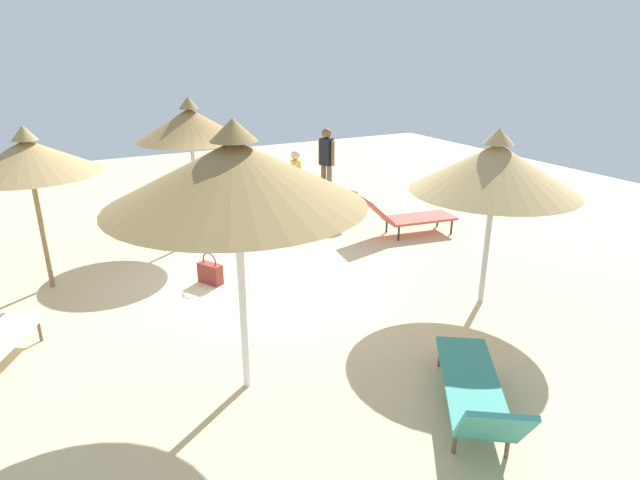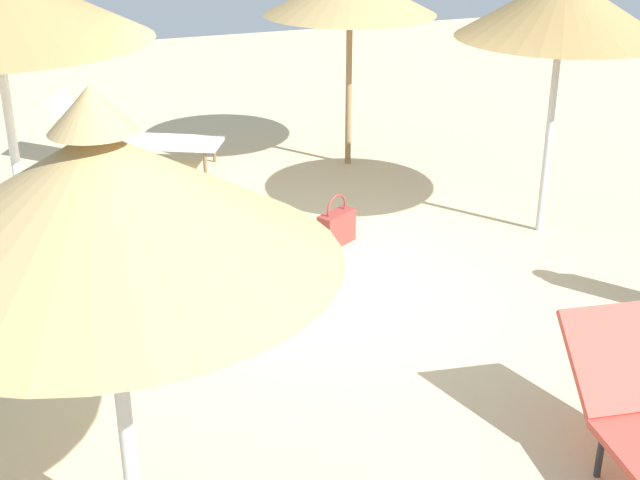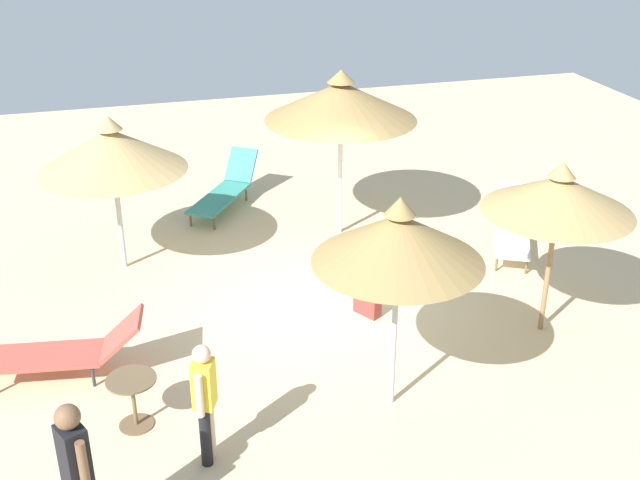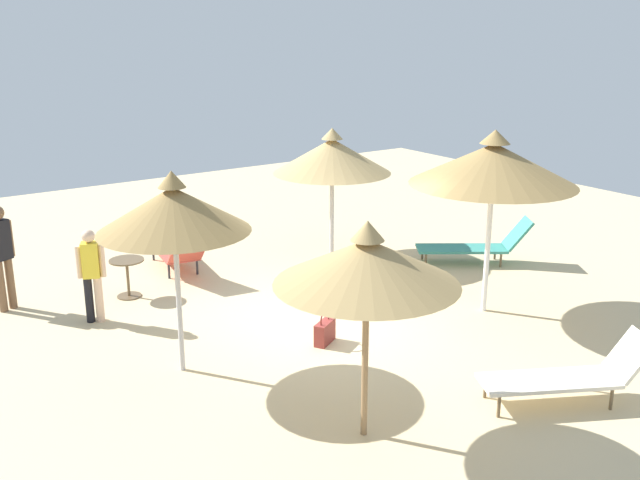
# 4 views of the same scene
# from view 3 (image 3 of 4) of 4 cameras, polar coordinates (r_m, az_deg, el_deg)

# --- Properties ---
(ground) EXTENTS (24.00, 24.00, 0.10)m
(ground) POSITION_cam_3_polar(r_m,az_deg,el_deg) (12.12, -0.42, -4.89)
(ground) COLOR beige
(parasol_umbrella_far_right) EXTENTS (2.64, 2.64, 3.00)m
(parasol_umbrella_far_right) POSITION_cam_3_polar(r_m,az_deg,el_deg) (13.58, 1.52, 10.05)
(parasol_umbrella_far_right) COLOR white
(parasol_umbrella_far_right) RESTS_ON ground
(parasol_umbrella_center) EXTENTS (2.00, 2.00, 2.78)m
(parasol_umbrella_center) POSITION_cam_3_polar(r_m,az_deg,el_deg) (8.93, 5.72, 0.12)
(parasol_umbrella_center) COLOR #B2B2B7
(parasol_umbrella_center) RESTS_ON ground
(parasol_umbrella_front) EXTENTS (2.06, 2.06, 2.57)m
(parasol_umbrella_front) POSITION_cam_3_polar(r_m,az_deg,el_deg) (11.02, 16.94, 3.19)
(parasol_umbrella_front) COLOR olive
(parasol_umbrella_front) RESTS_ON ground
(parasol_umbrella_near_left) EXTENTS (2.35, 2.35, 2.61)m
(parasol_umbrella_near_left) POSITION_cam_3_polar(r_m,az_deg,el_deg) (12.81, -14.89, 6.34)
(parasol_umbrella_near_left) COLOR #B2B2B7
(parasol_umbrella_near_left) RESTS_ON ground
(lounge_chair_far_left) EXTENTS (2.14, 1.72, 0.91)m
(lounge_chair_far_left) POSITION_cam_3_polar(r_m,az_deg,el_deg) (15.46, -6.87, 3.71)
(lounge_chair_far_left) COLOR teal
(lounge_chair_far_left) RESTS_ON ground
(lounge_chair_edge) EXTENTS (2.12, 1.48, 0.88)m
(lounge_chair_edge) POSITION_cam_3_polar(r_m,az_deg,el_deg) (14.12, 13.77, 0.94)
(lounge_chair_edge) COLOR silver
(lounge_chair_edge) RESTS_ON ground
(lounge_chair_near_right) EXTENTS (0.94, 2.06, 0.86)m
(lounge_chair_near_right) POSITION_cam_3_polar(r_m,az_deg,el_deg) (10.80, -17.60, -7.57)
(lounge_chair_near_right) COLOR #CC4C3F
(lounge_chair_near_right) RESTS_ON ground
(person_standing_back) EXTENTS (0.41, 0.30, 1.52)m
(person_standing_back) POSITION_cam_3_polar(r_m,az_deg,el_deg) (8.82, -8.35, -11.27)
(person_standing_back) COLOR black
(person_standing_back) RESTS_ON ground
(person_standing_far_right) EXTENTS (0.44, 0.32, 1.78)m
(person_standing_far_right) POSITION_cam_3_polar(r_m,az_deg,el_deg) (7.90, -17.22, -15.75)
(person_standing_far_right) COLOR brown
(person_standing_far_right) RESTS_ON ground
(handbag) EXTENTS (0.45, 0.35, 0.53)m
(handbag) POSITION_cam_3_polar(r_m,az_deg,el_deg) (11.78, 3.45, -4.60)
(handbag) COLOR maroon
(handbag) RESTS_ON ground
(side_table_round) EXTENTS (0.60, 0.60, 0.68)m
(side_table_round) POSITION_cam_3_polar(r_m,az_deg,el_deg) (9.70, -13.42, -10.79)
(side_table_round) COLOR brown
(side_table_round) RESTS_ON ground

